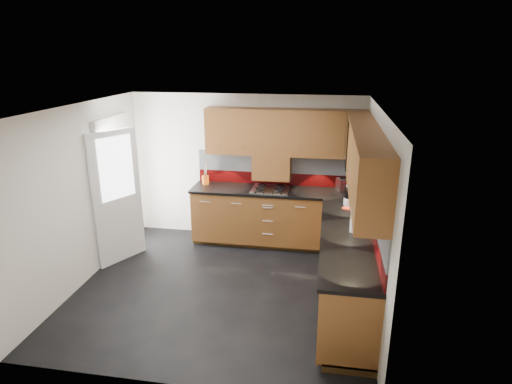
% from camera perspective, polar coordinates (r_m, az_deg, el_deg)
% --- Properties ---
extents(room, '(4.00, 3.80, 2.64)m').
position_cam_1_polar(room, '(5.32, -4.97, 1.42)').
color(room, black).
extents(base_cabinets, '(2.70, 3.20, 0.95)m').
position_cam_1_polar(base_cabinets, '(6.22, 6.60, -6.55)').
color(base_cabinets, brown).
rests_on(base_cabinets, room).
extents(countertop, '(2.72, 3.22, 0.04)m').
position_cam_1_polar(countertop, '(6.02, 6.63, -2.43)').
color(countertop, black).
rests_on(countertop, base_cabinets).
extents(backsplash, '(2.70, 3.20, 0.54)m').
position_cam_1_polar(backsplash, '(6.13, 8.92, 0.73)').
color(backsplash, '#69090A').
rests_on(backsplash, countertop).
extents(upper_cabinets, '(2.50, 3.20, 0.72)m').
position_cam_1_polar(upper_cabinets, '(5.83, 8.73, 6.22)').
color(upper_cabinets, brown).
rests_on(upper_cabinets, room).
extents(extractor_hood, '(0.60, 0.33, 0.40)m').
position_cam_1_polar(extractor_hood, '(6.85, 2.13, 3.40)').
color(extractor_hood, brown).
rests_on(extractor_hood, room).
extents(glass_cabinet, '(0.32, 0.80, 0.66)m').
position_cam_1_polar(glass_cabinet, '(6.12, 13.33, 6.76)').
color(glass_cabinet, black).
rests_on(glass_cabinet, room).
extents(back_door, '(0.42, 1.19, 2.04)m').
position_cam_1_polar(back_door, '(6.76, -18.03, 0.12)').
color(back_door, white).
rests_on(back_door, room).
extents(gas_hob, '(0.59, 0.52, 0.05)m').
position_cam_1_polar(gas_hob, '(6.78, 1.92, 0.39)').
color(gas_hob, silver).
rests_on(gas_hob, countertop).
extents(utensil_pot, '(0.12, 0.12, 0.42)m').
position_cam_1_polar(utensil_pot, '(7.10, -6.75, 1.77)').
color(utensil_pot, orange).
rests_on(utensil_pot, countertop).
extents(toaster, '(0.33, 0.28, 0.21)m').
position_cam_1_polar(toaster, '(6.89, 11.92, 1.02)').
color(toaster, silver).
rests_on(toaster, countertop).
extents(food_processor, '(0.19, 0.19, 0.32)m').
position_cam_1_polar(food_processor, '(6.24, 12.50, -0.41)').
color(food_processor, white).
rests_on(food_processor, countertop).
extents(paper_towel, '(0.13, 0.13, 0.25)m').
position_cam_1_polar(paper_towel, '(5.33, 13.07, -3.95)').
color(paper_towel, white).
rests_on(paper_towel, countertop).
extents(orange_cloth, '(0.16, 0.15, 0.01)m').
position_cam_1_polar(orange_cloth, '(6.11, 12.06, -2.15)').
color(orange_cloth, red).
rests_on(orange_cloth, countertop).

